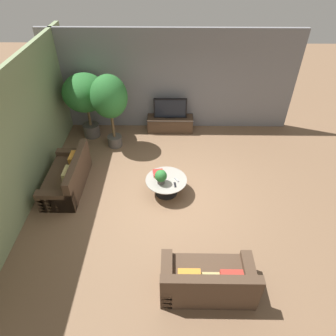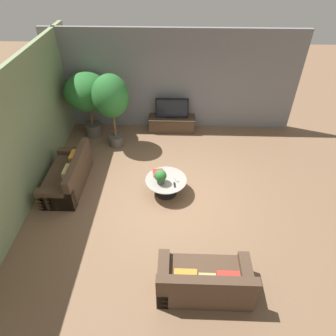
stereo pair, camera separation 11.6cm
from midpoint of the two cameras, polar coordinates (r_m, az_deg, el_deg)
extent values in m
plane|color=brown|center=(7.36, -0.19, -4.92)|extent=(24.00, 24.00, 0.00)
cube|color=slate|center=(9.28, 0.14, 16.23)|extent=(7.40, 0.12, 3.00)
cube|color=gray|center=(7.38, -26.54, 5.34)|extent=(0.12, 7.40, 3.00)
cube|color=#473323|center=(9.57, 0.07, 8.45)|extent=(1.40, 0.48, 0.46)
cube|color=#2D2823|center=(9.46, 0.07, 9.59)|extent=(1.43, 0.50, 0.02)
cube|color=black|center=(9.30, 0.07, 11.33)|extent=(1.01, 0.08, 0.63)
cube|color=black|center=(9.26, 0.07, 11.21)|extent=(0.93, 0.00, 0.57)
cube|color=black|center=(9.44, 0.07, 9.71)|extent=(0.30, 0.13, 0.02)
cylinder|color=black|center=(7.38, -0.77, -4.61)|extent=(0.54, 0.54, 0.02)
cylinder|color=black|center=(7.25, -0.79, -3.52)|extent=(0.10, 0.10, 0.41)
cylinder|color=gray|center=(7.11, -0.80, -2.26)|extent=(0.99, 0.99, 0.02)
cube|color=#4C3828|center=(7.85, -19.18, -2.16)|extent=(0.84, 1.80, 0.42)
cube|color=#4C3828|center=(7.48, -17.40, 0.20)|extent=(0.16, 1.80, 0.42)
cube|color=#4C3828|center=(8.39, -17.81, 1.74)|extent=(0.84, 0.20, 0.54)
cube|color=#4C3828|center=(7.27, -20.98, -5.95)|extent=(0.84, 0.20, 0.54)
cube|color=orange|center=(7.77, -17.93, 1.39)|extent=(0.15, 0.38, 0.35)
cube|color=tan|center=(7.34, -19.12, -1.45)|extent=(0.15, 0.40, 0.36)
cube|color=#4C3828|center=(5.72, 6.82, -20.52)|extent=(1.64, 0.84, 0.42)
cube|color=#4C3828|center=(5.19, 7.51, -21.42)|extent=(1.64, 0.16, 0.42)
cube|color=#4C3828|center=(5.78, 14.43, -19.85)|extent=(0.20, 0.84, 0.54)
cube|color=#4C3828|center=(5.63, -0.90, -20.26)|extent=(0.20, 0.84, 0.54)
cube|color=#B23328|center=(5.35, 11.23, -19.97)|extent=(0.37, 0.14, 0.34)
cube|color=tan|center=(5.33, 7.29, -20.30)|extent=(0.31, 0.15, 0.29)
cube|color=orange|center=(5.27, 3.33, -20.21)|extent=(0.37, 0.17, 0.35)
cylinder|color=#514C47|center=(9.62, -14.66, 7.01)|extent=(0.49, 0.49, 0.38)
cylinder|color=brown|center=(9.40, -15.10, 9.30)|extent=(0.08, 0.08, 0.51)
ellipsoid|color=#286B2D|center=(9.05, -15.95, 13.63)|extent=(1.25, 1.25, 1.07)
cylinder|color=#514C47|center=(9.03, -10.43, 5.13)|extent=(0.42, 0.42, 0.31)
cylinder|color=brown|center=(8.77, -10.80, 7.75)|extent=(0.08, 0.08, 0.66)
ellipsoid|color=#286B2D|center=(8.34, -11.57, 13.17)|extent=(0.99, 0.99, 1.19)
cylinder|color=#514C47|center=(6.99, -1.83, -2.56)|extent=(0.17, 0.17, 0.10)
sphere|color=#286B2D|center=(6.87, -1.85, -1.51)|extent=(0.28, 0.28, 0.28)
cube|color=gold|center=(7.23, -2.17, -1.18)|extent=(0.20, 0.30, 0.03)
cube|color=#A32823|center=(7.22, -2.34, -0.92)|extent=(0.28, 0.30, 0.04)
cube|color=black|center=(6.95, 0.86, -3.21)|extent=(0.06, 0.16, 0.02)
cube|color=gray|center=(7.08, 1.17, -2.25)|extent=(0.12, 0.16, 0.02)
camera|label=1|loc=(0.06, -90.46, -0.37)|focal=32.00mm
camera|label=2|loc=(0.06, 89.54, 0.37)|focal=32.00mm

